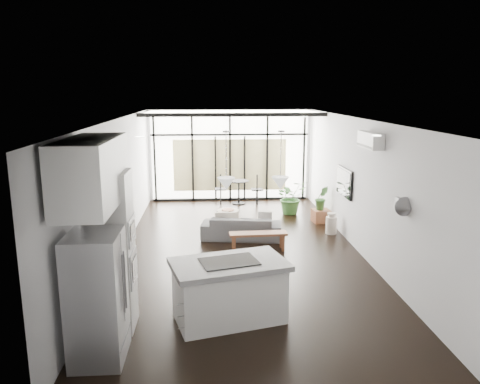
{
  "coord_description": "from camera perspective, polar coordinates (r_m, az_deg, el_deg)",
  "views": [
    {
      "loc": [
        -0.65,
        -9.38,
        3.35
      ],
      "look_at": [
        0.0,
        0.3,
        1.25
      ],
      "focal_mm": 35.0,
      "sensor_mm": 36.0,
      "label": 1
    }
  ],
  "objects": [
    {
      "name": "pendant_right",
      "position": [
        6.94,
        4.94,
        1.11
      ],
      "size": [
        0.26,
        0.26,
        0.18
      ],
      "primitive_type": "cone",
      "color": "white",
      "rests_on": "ceiling"
    },
    {
      "name": "wall_left",
      "position": [
        9.76,
        -14.69,
        0.28
      ],
      "size": [
        0.02,
        10.0,
        2.8
      ],
      "primitive_type": "cube",
      "color": "silver",
      "rests_on": "ground"
    },
    {
      "name": "plant_tall",
      "position": [
        13.06,
        6.23,
        -1.07
      ],
      "size": [
        1.1,
        1.16,
        0.73
      ],
      "primitive_type": "imported",
      "rotation": [
        0.0,
        0.0,
        0.33
      ],
      "color": "#376A2E",
      "rests_on": "floor"
    },
    {
      "name": "wall_back",
      "position": [
        14.53,
        -1.25,
        4.5
      ],
      "size": [
        5.0,
        0.02,
        2.8
      ],
      "primitive_type": "cube",
      "color": "silver",
      "rests_on": "ground"
    },
    {
      "name": "bistro_set",
      "position": [
        14.1,
        -0.15,
        0.14
      ],
      "size": [
        1.74,
        0.87,
        0.8
      ],
      "primitive_type": "cube",
      "rotation": [
        0.0,
        0.0,
        -0.13
      ],
      "color": "black",
      "rests_on": "floor"
    },
    {
      "name": "neighbour_building",
      "position": [
        14.52,
        -1.23,
        3.3
      ],
      "size": [
        3.5,
        0.02,
        1.6
      ],
      "primitive_type": "cube",
      "color": "beige",
      "rests_on": "ground"
    },
    {
      "name": "crate",
      "position": [
        12.39,
        9.84,
        -2.87
      ],
      "size": [
        0.47,
        0.47,
        0.33
      ],
      "primitive_type": "cube",
      "rotation": [
        0.0,
        0.0,
        0.1
      ],
      "color": "brown",
      "rests_on": "floor"
    },
    {
      "name": "upper_cabinets",
      "position": [
        6.14,
        -17.64,
        2.26
      ],
      "size": [
        0.62,
        1.75,
        0.86
      ],
      "primitive_type": "cube",
      "color": "white",
      "rests_on": "wall_left"
    },
    {
      "name": "skylight",
      "position": [
        13.41,
        -1.08,
        9.74
      ],
      "size": [
        4.7,
        1.9,
        0.06
      ],
      "primitive_type": "cube",
      "color": "white",
      "rests_on": "ceiling"
    },
    {
      "name": "pendant_left",
      "position": [
        6.87,
        -1.68,
        1.03
      ],
      "size": [
        0.26,
        0.26,
        0.18
      ],
      "primitive_type": "cone",
      "color": "white",
      "rests_on": "ceiling"
    },
    {
      "name": "glazing",
      "position": [
        14.41,
        -1.23,
        4.44
      ],
      "size": [
        5.0,
        0.2,
        2.8
      ],
      "primitive_type": "cube",
      "color": "black",
      "rests_on": "ground"
    },
    {
      "name": "milk_can",
      "position": [
        11.4,
        11.07,
        -3.75
      ],
      "size": [
        0.28,
        0.28,
        0.51
      ],
      "primitive_type": "cylinder",
      "rotation": [
        0.0,
        0.0,
        -0.07
      ],
      "color": "beige",
      "rests_on": "floor"
    },
    {
      "name": "floor",
      "position": [
        9.98,
        0.12,
        -7.4
      ],
      "size": [
        5.0,
        10.0,
        0.0
      ],
      "primitive_type": "cube",
      "color": "black",
      "rests_on": "ground"
    },
    {
      "name": "cooktop",
      "position": [
        6.9,
        -1.35,
        -8.46
      ],
      "size": [
        0.93,
        0.74,
        0.01
      ],
      "primitive_type": "cube",
      "rotation": [
        0.0,
        0.0,
        0.27
      ],
      "color": "black",
      "rests_on": "island"
    },
    {
      "name": "pouf",
      "position": [
        11.72,
        -1.48,
        -3.27
      ],
      "size": [
        0.64,
        0.64,
        0.44
      ],
      "primitive_type": "cylinder",
      "rotation": [
        0.0,
        0.0,
        -0.18
      ],
      "color": "beige",
      "rests_on": "floor"
    },
    {
      "name": "sofa",
      "position": [
        10.81,
        0.19,
        -3.86
      ],
      "size": [
        1.89,
        0.79,
        0.71
      ],
      "primitive_type": "imported",
      "rotation": [
        0.0,
        0.0,
        3.0
      ],
      "color": "#4B4B4E",
      "rests_on": "floor"
    },
    {
      "name": "ac_unit",
      "position": [
        9.14,
        15.62,
        6.12
      ],
      "size": [
        0.22,
        0.9,
        0.3
      ],
      "primitive_type": "cube",
      "color": "white",
      "rests_on": "wall_right"
    },
    {
      "name": "wall_right",
      "position": [
        10.09,
        14.44,
        0.67
      ],
      "size": [
        0.02,
        10.0,
        2.8
      ],
      "primitive_type": "cube",
      "color": "silver",
      "rests_on": "ground"
    },
    {
      "name": "tv",
      "position": [
        11.03,
        12.61,
        1.2
      ],
      "size": [
        0.05,
        1.1,
        0.65
      ],
      "primitive_type": "cube",
      "color": "black",
      "rests_on": "wall_right"
    },
    {
      "name": "island",
      "position": [
        7.08,
        -1.33,
        -11.95
      ],
      "size": [
        1.86,
        1.39,
        0.91
      ],
      "primitive_type": "cube",
      "rotation": [
        0.0,
        0.0,
        0.27
      ],
      "color": "white",
      "rests_on": "floor"
    },
    {
      "name": "fridge",
      "position": [
        6.24,
        -17.04,
        -12.19
      ],
      "size": [
        0.64,
        0.8,
        1.66
      ],
      "primitive_type": "cube",
      "color": "#A4A4AA",
      "rests_on": "floor"
    },
    {
      "name": "appliance_column",
      "position": [
        6.85,
        -15.46,
        -7.05
      ],
      "size": [
        0.59,
        0.62,
        2.29
      ],
      "primitive_type": "cube",
      "color": "white",
      "rests_on": "floor"
    },
    {
      "name": "plant_crate",
      "position": [
        12.32,
        9.89,
        -1.51
      ],
      "size": [
        0.38,
        0.65,
        0.28
      ],
      "primitive_type": "imported",
      "rotation": [
        0.0,
        0.0,
        0.05
      ],
      "color": "#376A2E",
      "rests_on": "crate"
    },
    {
      "name": "console_bench",
      "position": [
        10.07,
        2.22,
        -6.04
      ],
      "size": [
        1.24,
        0.35,
        0.4
      ],
      "primitive_type": "cube",
      "rotation": [
        0.0,
        0.0,
        0.04
      ],
      "color": "brown",
      "rests_on": "floor"
    },
    {
      "name": "wall_front",
      "position": [
        4.84,
        4.3,
        -11.6
      ],
      "size": [
        5.0,
        0.02,
        2.8
      ],
      "primitive_type": "cube",
      "color": "silver",
      "rests_on": "ground"
    },
    {
      "name": "ceiling",
      "position": [
        9.42,
        0.12,
        8.86
      ],
      "size": [
        5.0,
        10.0,
        0.0
      ],
      "primitive_type": "cube",
      "color": "white",
      "rests_on": "ground"
    },
    {
      "name": "framed_art",
      "position": [
        9.24,
        -15.12,
        0.55
      ],
      "size": [
        0.04,
        0.7,
        0.9
      ],
      "primitive_type": "cube",
      "color": "black",
      "rests_on": "wall_left"
    }
  ]
}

